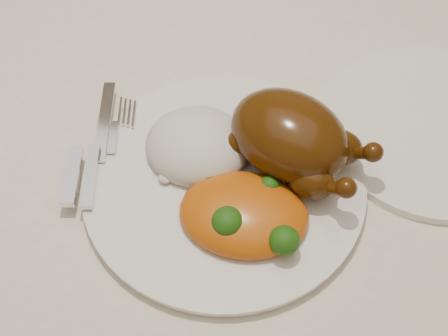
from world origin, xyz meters
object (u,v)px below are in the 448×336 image
(dining_table, at_px, (147,129))
(roast_chicken, at_px, (292,138))
(side_plate, at_px, (432,128))
(dinner_plate, at_px, (224,183))

(dining_table, height_order, roast_chicken, roast_chicken)
(dining_table, height_order, side_plate, side_plate)
(dining_table, distance_m, dinner_plate, 0.22)
(dining_table, distance_m, side_plate, 0.35)
(dinner_plate, bearing_deg, roast_chicken, 37.80)
(dining_table, xyz_separation_m, dinner_plate, (0.14, -0.12, 0.11))
(dinner_plate, xyz_separation_m, roast_chicken, (0.06, 0.04, 0.04))
(dining_table, relative_size, side_plate, 6.78)
(side_plate, bearing_deg, dinner_plate, -143.86)
(dining_table, bearing_deg, side_plate, 3.25)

